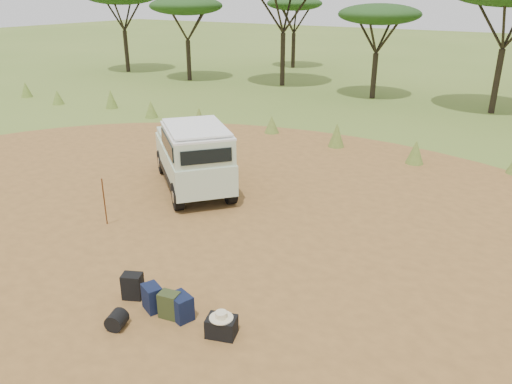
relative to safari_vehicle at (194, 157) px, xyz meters
The scene contains 13 objects.
ground 3.42m from the safari_vehicle, 56.49° to the right, with size 140.00×140.00×0.00m, color #597529.
dirt_clearing 3.42m from the safari_vehicle, 56.49° to the right, with size 23.00×23.00×0.01m, color #9B6732.
grass_fringe 6.27m from the safari_vehicle, 72.01° to the left, with size 36.60×1.60×0.90m.
acacia_treeline 17.70m from the safari_vehicle, 81.45° to the left, with size 46.70×13.20×6.26m.
safari_vehicle is the anchor object (origin of this frame).
walking_staff 3.19m from the safari_vehicle, 94.01° to the right, with size 0.03×0.03×1.35m, color brown.
backpack_black 5.68m from the safari_vehicle, 63.32° to the right, with size 0.37×0.27×0.50m, color black.
backpack_navy 6.03m from the safari_vehicle, 58.77° to the right, with size 0.38×0.27×0.49m, color #111637.
backpack_olive 6.25m from the safari_vehicle, 55.56° to the right, with size 0.35×0.25×0.49m, color #2F3C1B.
duffel_navy 6.31m from the safari_vehicle, 53.73° to the right, with size 0.42×0.31×0.47m, color #111637.
hard_case 6.88m from the safari_vehicle, 47.78° to the right, with size 0.49×0.35×0.35m, color black.
stuff_sack 6.60m from the safari_vehicle, 63.19° to the right, with size 0.32×0.32×0.32m, color black.
safari_hat 6.85m from the safari_vehicle, 47.78° to the right, with size 0.40×0.40×0.12m.
Camera 1 is at (6.90, -7.83, 5.38)m, focal length 35.00 mm.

